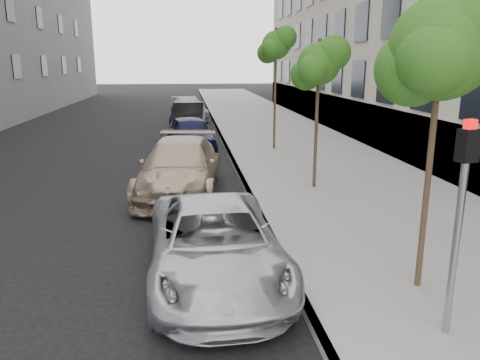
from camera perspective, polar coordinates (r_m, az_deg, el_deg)
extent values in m
plane|color=black|center=(6.57, -0.06, -21.12)|extent=(160.00, 160.00, 0.00)
cube|color=gray|center=(29.96, 2.84, 7.07)|extent=(6.40, 72.00, 0.14)
cube|color=#9E9B93|center=(29.61, -3.18, 6.98)|extent=(0.15, 72.00, 0.14)
cylinder|color=#38281C|center=(7.94, 22.22, 3.12)|extent=(0.10, 0.10, 4.55)
sphere|color=#205014|center=(7.82, 23.33, 14.51)|extent=(1.56, 1.56, 1.56)
sphere|color=#205014|center=(7.84, 26.61, 16.38)|extent=(1.25, 1.25, 1.25)
sphere|color=#205014|center=(7.90, 20.27, 12.58)|extent=(1.17, 1.17, 1.17)
cylinder|color=#38281C|center=(13.94, 9.34, 7.82)|extent=(0.10, 0.10, 4.30)
sphere|color=#205014|center=(13.86, 9.59, 13.79)|extent=(1.21, 1.21, 1.21)
sphere|color=#205014|center=(13.77, 11.32, 14.96)|extent=(0.97, 0.97, 0.97)
sphere|color=#205014|center=(14.02, 8.04, 12.62)|extent=(0.91, 0.91, 0.91)
cylinder|color=#38281C|center=(20.22, 4.29, 10.93)|extent=(0.10, 0.10, 5.02)
sphere|color=#205014|center=(20.20, 4.39, 16.07)|extent=(1.18, 1.18, 1.18)
sphere|color=#205014|center=(20.08, 5.54, 16.91)|extent=(0.95, 0.95, 0.95)
sphere|color=#205014|center=(20.38, 3.38, 15.22)|extent=(0.89, 0.89, 0.89)
cylinder|color=#939699|center=(6.92, 24.74, -7.85)|extent=(0.10, 0.10, 2.43)
cube|color=black|center=(6.56, 26.02, 3.80)|extent=(0.28, 0.23, 0.42)
cube|color=red|center=(6.52, 26.28, 6.13)|extent=(0.16, 0.13, 0.12)
imported|color=silver|center=(8.37, -3.06, -7.67)|extent=(2.44, 4.99, 1.37)
imported|color=tan|center=(13.85, -7.35, 1.55)|extent=(2.79, 5.63, 1.57)
imported|color=black|center=(20.63, -6.02, 5.65)|extent=(2.33, 4.58, 1.50)
imported|color=black|center=(26.21, -6.27, 7.58)|extent=(2.05, 4.98, 1.60)
imported|color=#A5A9AD|center=(31.75, -6.24, 8.61)|extent=(2.73, 5.30, 1.47)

